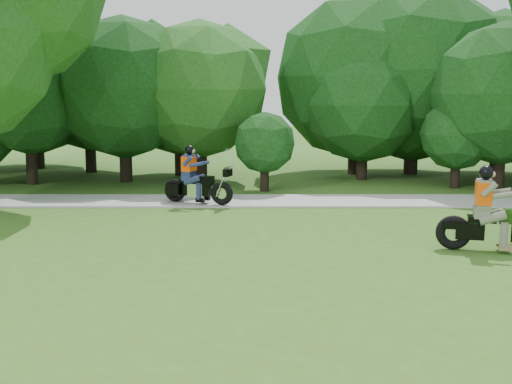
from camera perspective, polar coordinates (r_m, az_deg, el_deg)
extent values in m
plane|color=#3B5D1A|center=(12.43, 8.50, -7.26)|extent=(100.00, 100.00, 0.00)
cube|color=#9E9E99|center=(20.17, 5.19, -0.79)|extent=(60.00, 2.20, 0.06)
cylinder|color=black|center=(25.31, 9.39, 2.73)|extent=(0.42, 0.42, 1.46)
sphere|color=black|center=(25.17, 9.52, 7.69)|extent=(4.50, 4.50, 4.50)
cylinder|color=black|center=(26.44, -6.80, 3.19)|extent=(0.42, 0.42, 1.58)
sphere|color=black|center=(26.31, -6.89, 7.95)|extent=(4.32, 4.32, 4.32)
cylinder|color=black|center=(23.93, 17.28, 1.64)|extent=(0.33, 0.33, 1.09)
sphere|color=black|center=(23.80, 17.44, 4.95)|extent=(2.58, 2.58, 2.58)
cylinder|color=black|center=(22.14, 0.76, 1.35)|extent=(0.31, 0.31, 0.99)
sphere|color=black|center=(22.01, 0.77, 4.41)|extent=(2.12, 2.12, 2.12)
cylinder|color=black|center=(25.12, -19.33, 2.69)|extent=(0.40, 0.40, 1.80)
sphere|color=black|center=(24.99, -19.60, 7.77)|extent=(4.09, 4.09, 4.09)
cylinder|color=black|center=(28.39, 20.57, 3.30)|extent=(0.50, 0.50, 1.80)
sphere|color=black|center=(28.28, 20.90, 9.02)|extent=(5.95, 5.95, 5.95)
cylinder|color=black|center=(24.55, -4.90, 3.03)|extent=(0.46, 0.46, 1.80)
sphere|color=#245017|center=(24.42, -4.99, 9.07)|extent=(5.18, 5.18, 5.18)
cylinder|color=black|center=(26.98, 8.75, 3.50)|extent=(0.54, 0.54, 1.80)
sphere|color=black|center=(26.87, 8.91, 10.06)|extent=(6.71, 6.71, 6.71)
cylinder|color=black|center=(27.44, 13.62, 3.44)|extent=(0.57, 0.57, 1.80)
sphere|color=black|center=(27.33, 13.88, 10.33)|extent=(7.36, 7.36, 7.36)
cylinder|color=black|center=(24.92, -11.50, 2.97)|extent=(0.47, 0.47, 1.80)
sphere|color=black|center=(24.78, -11.70, 9.06)|extent=(5.36, 5.36, 5.36)
cylinder|color=black|center=(30.24, -18.83, 3.71)|extent=(0.54, 0.54, 1.80)
sphere|color=black|center=(30.13, -19.14, 9.67)|extent=(6.90, 6.90, 6.90)
cylinder|color=black|center=(24.31, 20.75, 2.30)|extent=(0.45, 0.45, 1.70)
sphere|color=black|center=(24.17, 21.08, 8.15)|extent=(5.03, 5.03, 5.03)
cylinder|color=black|center=(28.07, -14.49, 3.53)|extent=(0.45, 0.45, 1.80)
sphere|color=black|center=(27.95, -14.70, 8.72)|extent=(5.05, 5.05, 5.05)
torus|color=black|center=(14.71, 17.14, -3.46)|extent=(0.79, 0.39, 0.76)
cube|color=black|center=(14.77, 19.89, -3.34)|extent=(1.36, 0.57, 0.35)
cube|color=silver|center=(14.79, 20.60, -3.36)|extent=(0.60, 0.48, 0.44)
cube|color=black|center=(14.77, 21.82, -2.15)|extent=(0.63, 0.45, 0.28)
cube|color=black|center=(14.69, 19.37, -2.24)|extent=(0.63, 0.47, 0.11)
cube|color=#606753|center=(14.67, 19.40, -1.66)|extent=(0.42, 0.48, 0.26)
cube|color=#606753|center=(14.60, 19.57, -0.14)|extent=(0.38, 0.51, 0.61)
cube|color=#FF4D05|center=(14.60, 19.57, -0.06)|extent=(0.42, 0.56, 0.48)
sphere|color=black|center=(14.54, 19.79, 1.64)|extent=(0.31, 0.31, 0.31)
torus|color=black|center=(19.86, -7.21, 0.15)|extent=(0.74, 0.46, 0.72)
torus|color=black|center=(19.14, -3.05, -0.12)|extent=(0.74, 0.46, 0.72)
cube|color=black|center=(19.56, -5.67, 0.20)|extent=(1.15, 0.65, 0.33)
cube|color=silver|center=(19.49, -5.25, 0.17)|extent=(0.59, 0.51, 0.41)
cube|color=black|center=(19.33, -4.60, 1.03)|extent=(0.61, 0.48, 0.27)
cube|color=black|center=(19.58, -6.01, 0.99)|extent=(0.62, 0.50, 0.10)
cylinder|color=silver|center=(19.07, -2.95, 0.93)|extent=(0.39, 0.19, 0.92)
cylinder|color=silver|center=(18.94, -2.49, 2.23)|extent=(0.28, 0.62, 0.04)
cube|color=black|center=(19.63, -7.40, 0.20)|extent=(0.44, 0.27, 0.35)
cube|color=black|center=(20.02, -6.77, 0.38)|extent=(0.44, 0.27, 0.35)
cube|color=#1A2A45|center=(19.56, -6.02, 1.41)|extent=(0.43, 0.48, 0.25)
cube|color=#1A2A45|center=(19.51, -5.98, 2.48)|extent=(0.41, 0.50, 0.57)
cube|color=#FF4D05|center=(19.51, -5.98, 2.54)|extent=(0.45, 0.55, 0.45)
sphere|color=black|center=(19.45, -5.92, 3.73)|extent=(0.29, 0.29, 0.29)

